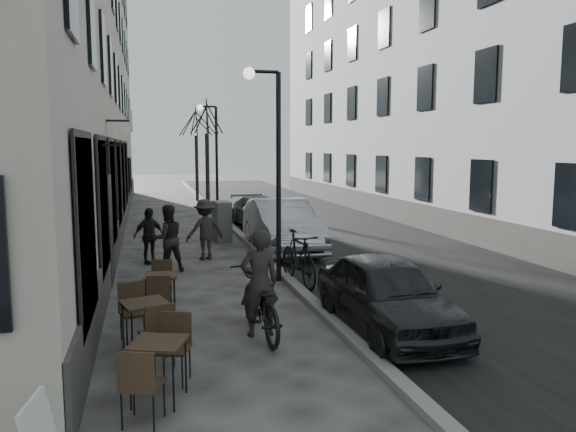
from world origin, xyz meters
name	(u,v)px	position (x,y,z in m)	size (l,w,h in m)	color
ground	(376,378)	(0.00, 0.00, 0.00)	(120.00, 120.00, 0.00)	#373432
road	(312,222)	(3.85, 16.00, 0.00)	(7.30, 60.00, 0.00)	black
kerb	(228,224)	(0.20, 16.00, 0.06)	(0.25, 60.00, 0.12)	slate
building_left	(62,22)	(-6.00, 16.50, 8.00)	(4.00, 35.00, 16.00)	#A49889
building_right	(430,40)	(9.50, 16.50, 8.00)	(4.00, 35.00, 16.00)	gray
streetlamp_near	(271,151)	(-0.17, 6.00, 3.16)	(0.90, 0.28, 5.09)	black
streetlamp_far	(213,149)	(-0.17, 18.00, 3.16)	(0.90, 0.28, 5.09)	black
tree_near	(207,118)	(-0.10, 21.00, 4.66)	(2.40, 2.40, 5.70)	black
tree_far	(196,123)	(-0.10, 27.00, 4.66)	(2.40, 2.40, 5.70)	black
bistro_set_a	(159,365)	(-3.00, 0.01, 0.49)	(0.96, 1.66, 0.95)	black
bistro_set_b	(145,322)	(-3.17, 1.84, 0.51)	(0.89, 1.72, 0.98)	black
bistro_set_c	(161,289)	(-2.87, 3.99, 0.47)	(0.67, 1.57, 0.92)	black
utility_cabinet	(222,221)	(-0.59, 12.07, 0.69)	(0.51, 0.92, 1.39)	slate
bicycle	(259,303)	(-1.24, 2.21, 0.57)	(0.76, 2.19, 1.15)	black
cyclist_rider	(259,282)	(-1.24, 2.21, 0.94)	(0.69, 0.45, 1.88)	black
pedestrian_near	(168,238)	(-2.59, 7.68, 0.89)	(0.86, 0.67, 1.77)	black
pedestrian_mid	(205,229)	(-1.47, 9.10, 0.88)	(1.13, 0.65, 1.76)	#282523
pedestrian_far	(149,236)	(-3.05, 8.86, 0.79)	(0.92, 0.39, 1.58)	black
car_near	(386,294)	(1.00, 1.90, 0.68)	(1.60, 3.98, 1.35)	black
car_mid	(282,226)	(1.00, 9.82, 0.81)	(1.71, 4.89, 1.61)	#9FA1A8
car_far	(260,213)	(1.34, 14.90, 0.62)	(1.73, 4.26, 1.24)	#3B3F45
moped	(298,258)	(0.35, 5.46, 0.65)	(0.61, 2.16, 1.30)	black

